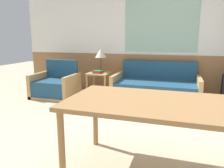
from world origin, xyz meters
TOP-DOWN VIEW (x-y plane):
  - ground_plane at (0.00, 0.00)m, footprint 16.00×16.00m
  - wall_back at (-0.01, 2.63)m, footprint 7.20×0.09m
  - couch at (-0.20, 2.13)m, footprint 1.78×0.89m
  - armchair at (-2.36, 1.71)m, footprint 0.93×0.74m
  - side_table at (-1.49, 2.14)m, footprint 0.49×0.49m
  - table_lamp at (-1.48, 2.23)m, footprint 0.26×0.26m
  - book_stack at (-1.50, 2.06)m, footprint 0.21×0.16m
  - dining_table at (0.10, -0.51)m, footprint 1.66×0.91m

SIDE VIEW (x-z plane):
  - ground_plane at x=0.00m, z-range 0.00..0.00m
  - couch at x=-0.20m, z-range -0.16..0.64m
  - armchair at x=-2.36m, z-range -0.16..0.65m
  - side_table at x=-1.49m, z-range 0.17..0.69m
  - book_stack at x=-1.50m, z-range 0.52..0.59m
  - dining_table at x=0.10m, z-range 0.30..1.03m
  - table_lamp at x=-1.48m, z-range 0.68..1.22m
  - wall_back at x=-0.01m, z-range 0.01..2.71m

